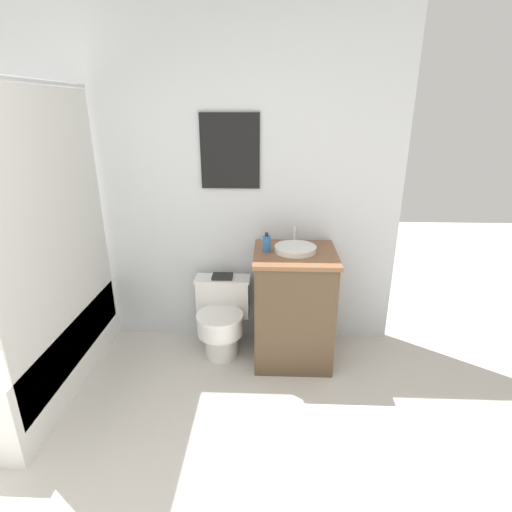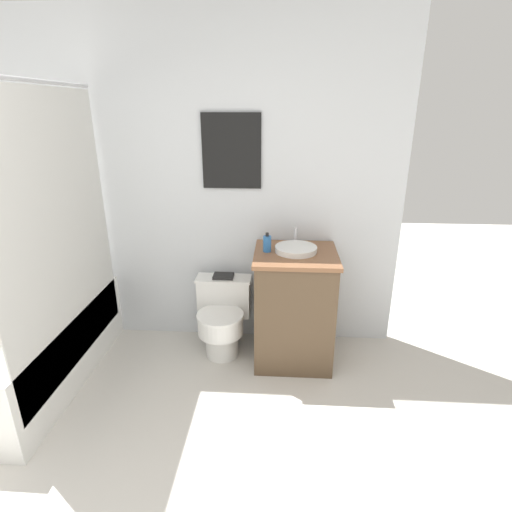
# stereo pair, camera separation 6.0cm
# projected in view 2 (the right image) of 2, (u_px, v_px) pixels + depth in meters

# --- Properties ---
(wall_back) EXTENTS (3.45, 0.07, 2.50)m
(wall_back) POSITION_uv_depth(u_px,v_px,m) (176.00, 188.00, 3.06)
(wall_back) COLOR silver
(wall_back) RESTS_ON ground_plane
(shower_area) EXTENTS (0.68, 1.43, 1.98)m
(shower_area) POSITION_uv_depth(u_px,v_px,m) (34.00, 344.00, 2.75)
(shower_area) COLOR white
(shower_area) RESTS_ON ground_plane
(toilet) EXTENTS (0.43, 0.49, 0.58)m
(toilet) POSITION_uv_depth(u_px,v_px,m) (222.00, 317.00, 3.11)
(toilet) COLOR white
(toilet) RESTS_ON ground_plane
(vanity) EXTENTS (0.59, 0.57, 0.86)m
(vanity) POSITION_uv_depth(u_px,v_px,m) (294.00, 307.00, 2.99)
(vanity) COLOR brown
(vanity) RESTS_ON ground_plane
(sink) EXTENTS (0.30, 0.34, 0.13)m
(sink) POSITION_uv_depth(u_px,v_px,m) (296.00, 249.00, 2.85)
(sink) COLOR white
(sink) RESTS_ON vanity
(soap_bottle) EXTENTS (0.06, 0.06, 0.14)m
(soap_bottle) POSITION_uv_depth(u_px,v_px,m) (267.00, 244.00, 2.84)
(soap_bottle) COLOR #2D6BB2
(soap_bottle) RESTS_ON vanity
(book_on_tank) EXTENTS (0.16, 0.11, 0.02)m
(book_on_tank) POSITION_uv_depth(u_px,v_px,m) (224.00, 276.00, 3.12)
(book_on_tank) COLOR black
(book_on_tank) RESTS_ON toilet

